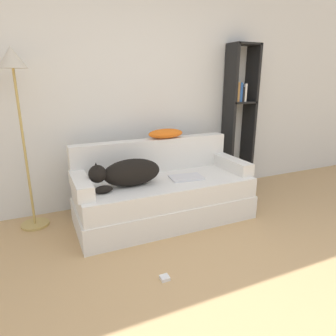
{
  "coord_description": "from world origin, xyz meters",
  "views": [
    {
      "loc": [
        -1.17,
        -1.07,
        1.47
      ],
      "look_at": [
        0.01,
        1.55,
        0.6
      ],
      "focal_mm": 32.0,
      "sensor_mm": 36.0,
      "label": 1
    }
  ],
  "objects_px": {
    "couch": "(164,200)",
    "power_adapter": "(165,278)",
    "bookshelf": "(239,112)",
    "dog": "(127,173)",
    "floor_lamp": "(16,87)",
    "laptop": "(186,177)",
    "throw_pillow": "(166,134)"
  },
  "relations": [
    {
      "from": "couch",
      "to": "laptop",
      "type": "distance_m",
      "value": 0.34
    },
    {
      "from": "dog",
      "to": "floor_lamp",
      "type": "height_order",
      "value": "floor_lamp"
    },
    {
      "from": "power_adapter",
      "to": "bookshelf",
      "type": "bearing_deg",
      "value": 40.39
    },
    {
      "from": "power_adapter",
      "to": "dog",
      "type": "bearing_deg",
      "value": 89.98
    },
    {
      "from": "couch",
      "to": "dog",
      "type": "height_order",
      "value": "dog"
    },
    {
      "from": "couch",
      "to": "power_adapter",
      "type": "height_order",
      "value": "couch"
    },
    {
      "from": "throw_pillow",
      "to": "bookshelf",
      "type": "bearing_deg",
      "value": 9.82
    },
    {
      "from": "bookshelf",
      "to": "dog",
      "type": "bearing_deg",
      "value": -161.82
    },
    {
      "from": "throw_pillow",
      "to": "laptop",
      "type": "bearing_deg",
      "value": -80.11
    },
    {
      "from": "bookshelf",
      "to": "power_adapter",
      "type": "relative_size",
      "value": 28.04
    },
    {
      "from": "laptop",
      "to": "dog",
      "type": "bearing_deg",
      "value": -175.43
    },
    {
      "from": "bookshelf",
      "to": "throw_pillow",
      "type": "bearing_deg",
      "value": -170.18
    },
    {
      "from": "laptop",
      "to": "throw_pillow",
      "type": "height_order",
      "value": "throw_pillow"
    },
    {
      "from": "laptop",
      "to": "throw_pillow",
      "type": "bearing_deg",
      "value": 106.23
    },
    {
      "from": "throw_pillow",
      "to": "bookshelf",
      "type": "relative_size",
      "value": 0.22
    },
    {
      "from": "dog",
      "to": "laptop",
      "type": "xyz_separation_m",
      "value": [
        0.64,
        -0.02,
        -0.13
      ]
    },
    {
      "from": "laptop",
      "to": "bookshelf",
      "type": "distance_m",
      "value": 1.36
    },
    {
      "from": "couch",
      "to": "throw_pillow",
      "type": "bearing_deg",
      "value": 63.48
    },
    {
      "from": "laptop",
      "to": "bookshelf",
      "type": "bearing_deg",
      "value": 34.73
    },
    {
      "from": "dog",
      "to": "bookshelf",
      "type": "relative_size",
      "value": 0.37
    },
    {
      "from": "bookshelf",
      "to": "power_adapter",
      "type": "distance_m",
      "value": 2.48
    },
    {
      "from": "dog",
      "to": "throw_pillow",
      "type": "height_order",
      "value": "throw_pillow"
    },
    {
      "from": "laptop",
      "to": "floor_lamp",
      "type": "relative_size",
      "value": 0.21
    },
    {
      "from": "laptop",
      "to": "floor_lamp",
      "type": "distance_m",
      "value": 1.84
    },
    {
      "from": "dog",
      "to": "floor_lamp",
      "type": "bearing_deg",
      "value": 152.41
    },
    {
      "from": "laptop",
      "to": "power_adapter",
      "type": "distance_m",
      "value": 1.17
    },
    {
      "from": "couch",
      "to": "bookshelf",
      "type": "distance_m",
      "value": 1.63
    },
    {
      "from": "bookshelf",
      "to": "floor_lamp",
      "type": "xyz_separation_m",
      "value": [
        -2.59,
        -0.11,
        0.35
      ]
    },
    {
      "from": "throw_pillow",
      "to": "floor_lamp",
      "type": "distance_m",
      "value": 1.54
    },
    {
      "from": "dog",
      "to": "laptop",
      "type": "bearing_deg",
      "value": -1.78
    },
    {
      "from": "dog",
      "to": "floor_lamp",
      "type": "relative_size",
      "value": 0.4
    },
    {
      "from": "couch",
      "to": "bookshelf",
      "type": "bearing_deg",
      "value": 21.66
    }
  ]
}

